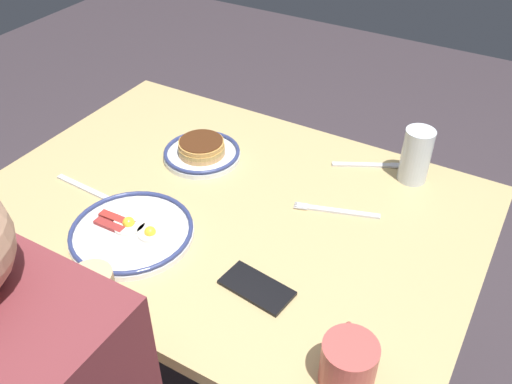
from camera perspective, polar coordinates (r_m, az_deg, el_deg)
name	(u,v)px	position (r m, az deg, el deg)	size (l,w,h in m)	color
dining_table	(229,250)	(1.40, -2.77, -5.97)	(1.15, 0.81, 0.76)	tan
plate_near_main	(202,151)	(1.45, -5.61, 4.19)	(0.20, 0.20, 0.05)	white
plate_center_pancakes	(132,232)	(1.24, -12.67, -4.04)	(0.27, 0.27, 0.04)	white
coffee_mug	(348,362)	(0.96, 9.51, -16.89)	(0.09, 0.12, 0.09)	#BF4C47
drinking_glass	(416,158)	(1.40, 16.12, 3.40)	(0.07, 0.07, 0.14)	silver
cell_phone	(257,288)	(1.10, 0.07, -9.83)	(0.14, 0.07, 0.01)	black
fork_near	(368,165)	(1.45, 11.48, 2.75)	(0.17, 0.10, 0.01)	silver
fork_far	(336,211)	(1.29, 8.25, -1.94)	(0.19, 0.08, 0.01)	silver
tea_spoon	(97,194)	(1.38, -16.03, -0.17)	(0.21, 0.03, 0.01)	silver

